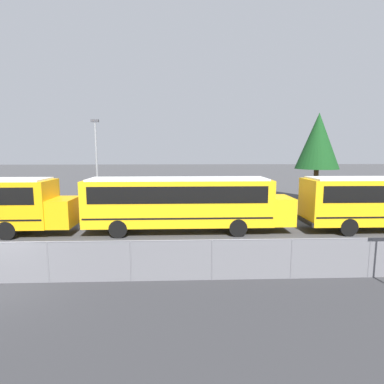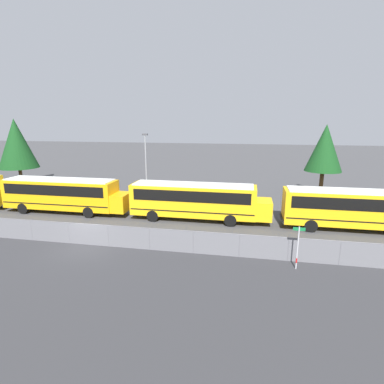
{
  "view_description": "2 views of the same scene",
  "coord_description": "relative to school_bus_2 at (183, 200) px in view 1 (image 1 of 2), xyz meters",
  "views": [
    {
      "loc": [
        6.48,
        -10.87,
        4.91
      ],
      "look_at": [
        7.2,
        7.98,
        2.31
      ],
      "focal_mm": 28.0,
      "sensor_mm": 36.0,
      "label": 1
    },
    {
      "loc": [
        11.03,
        -18.4,
        8.72
      ],
      "look_at": [
        6.04,
        8.06,
        2.3
      ],
      "focal_mm": 28.0,
      "sensor_mm": 36.0,
      "label": 2
    }
  ],
  "objects": [
    {
      "name": "school_bus_2",
      "position": [
        0.0,
        0.0,
        0.0
      ],
      "size": [
        12.48,
        2.49,
        3.31
      ],
      "color": "yellow",
      "rests_on": "ground_plane"
    },
    {
      "name": "light_pole",
      "position": [
        -6.85,
        6.51,
        2.09
      ],
      "size": [
        0.6,
        0.24,
        7.36
      ],
      "color": "gray",
      "rests_on": "ground_plane"
    },
    {
      "name": "ground_plane",
      "position": [
        -6.62,
        -6.9,
        -1.97
      ],
      "size": [
        200.0,
        200.0,
        0.0
      ],
      "primitive_type": "plane",
      "color": "#424244"
    },
    {
      "name": "tree_1",
      "position": [
        12.63,
        9.88,
        3.82
      ],
      "size": [
        3.96,
        3.96,
        8.4
      ],
      "color": "#51381E",
      "rests_on": "ground_plane"
    },
    {
      "name": "fence",
      "position": [
        -6.62,
        -6.9,
        -1.15
      ],
      "size": [
        64.36,
        0.07,
        1.6
      ],
      "color": "#9EA0A5",
      "rests_on": "ground_plane"
    }
  ]
}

